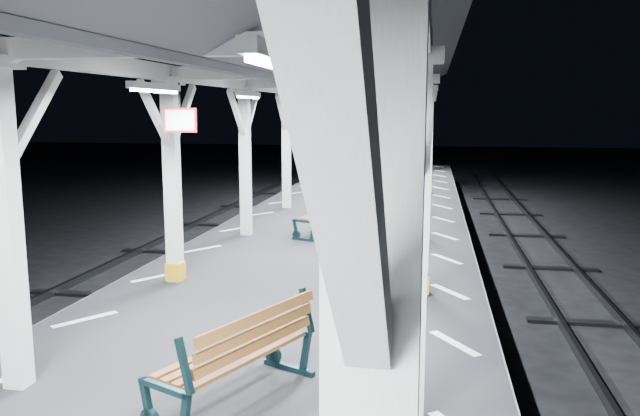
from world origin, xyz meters
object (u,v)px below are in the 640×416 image
(bench_far, at_px, (373,182))
(bench_mid, at_px, (326,214))
(bench_near, at_px, (243,353))
(bench_extra, at_px, (392,182))

(bench_far, bearing_deg, bench_mid, -82.54)
(bench_near, distance_m, bench_extra, 14.90)
(bench_extra, bearing_deg, bench_far, 136.04)
(bench_mid, bearing_deg, bench_near, -67.20)
(bench_mid, xyz_separation_m, bench_extra, (1.06, 6.63, 0.00))
(bench_far, xyz_separation_m, bench_extra, (0.66, -0.43, 0.06))
(bench_mid, bearing_deg, bench_extra, 99.56)
(bench_near, distance_m, bench_mid, 8.29)
(bench_extra, bearing_deg, bench_mid, -110.00)
(bench_mid, height_order, bench_extra, bench_extra)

